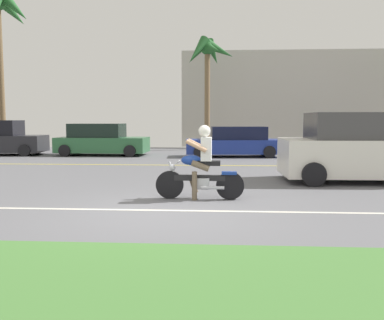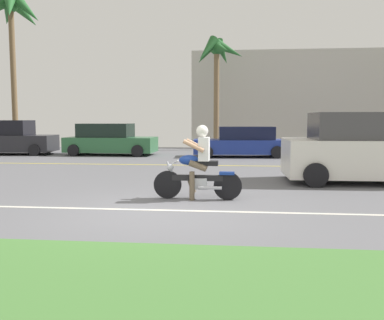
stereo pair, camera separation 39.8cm
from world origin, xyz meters
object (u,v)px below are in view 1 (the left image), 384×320
parked_car_1 (101,140)px  palm_tree_2 (208,57)px  parked_car_3 (362,142)px  motorcyclist (200,168)px  parked_car_2 (235,142)px  suv_nearby (367,148)px

parked_car_1 → palm_tree_2: bearing=39.0°
palm_tree_2 → parked_car_3: bearing=-29.8°
motorcyclist → parked_car_2: size_ratio=0.44×
parked_car_1 → parked_car_3: (12.45, -0.08, -0.01)m
parked_car_1 → parked_car_3: size_ratio=1.19×
parked_car_2 → palm_tree_2: palm_tree_2 is taller
parked_car_1 → motorcyclist: bearing=-64.0°
motorcyclist → parked_car_1: 12.19m
parked_car_1 → parked_car_3: 12.45m
suv_nearby → parked_car_3: size_ratio=1.31×
motorcyclist → suv_nearby: suv_nearby is taller
parked_car_2 → parked_car_3: 5.98m
motorcyclist → parked_car_1: (-5.34, 10.96, 0.03)m
motorcyclist → parked_car_3: bearing=56.8°
motorcyclist → suv_nearby: size_ratio=0.40×
parked_car_3 → suv_nearby: bearing=-107.7°
palm_tree_2 → parked_car_2: bearing=-72.9°
parked_car_3 → palm_tree_2: palm_tree_2 is taller
suv_nearby → parked_car_1: 12.76m
parked_car_2 → parked_car_3: bearing=2.8°
motorcyclist → parked_car_2: motorcyclist is taller
suv_nearby → parked_car_3: suv_nearby is taller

